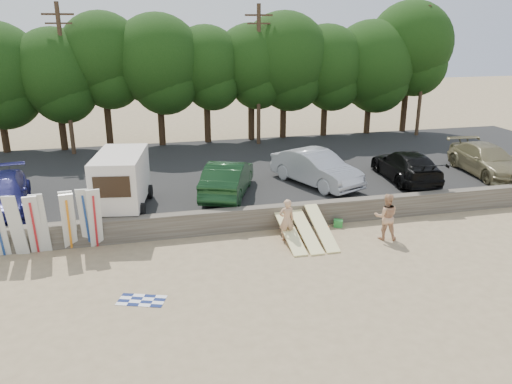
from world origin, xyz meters
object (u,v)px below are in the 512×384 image
beachgoer_b (386,217)px  car_4 (487,160)px  car_0 (1,195)px  box_trailer (121,178)px  car_3 (406,166)px  car_1 (228,178)px  car_2 (316,168)px  beachgoer_a (287,220)px  cooler (338,223)px

beachgoer_b → car_4: bearing=-130.9°
car_0 → box_trailer: bearing=-16.1°
car_3 → beachgoer_b: (-3.81, -5.25, -0.50)m
box_trailer → car_3: (14.26, 0.91, -0.61)m
car_1 → car_2: (4.63, 0.59, 0.03)m
car_0 → beachgoer_b: size_ratio=2.79×
box_trailer → beachgoer_b: bearing=-13.3°
car_2 → car_4: car_2 is taller
car_2 → car_3: car_2 is taller
car_0 → car_3: (19.32, 0.19, -0.02)m
car_2 → car_4: bearing=-25.6°
car_3 → beachgoer_a: car_3 is taller
car_0 → car_3: bearing=-7.4°
car_4 → car_0: bearing=-174.4°
car_0 → car_2: size_ratio=1.04×
car_0 → car_3: 19.32m
car_3 → beachgoer_a: bearing=35.0°
car_4 → car_2: bearing=-177.3°
car_1 → car_4: size_ratio=0.92×
car_2 → beachgoer_a: size_ratio=2.96×
car_3 → car_4: size_ratio=0.98×
car_0 → car_2: car_2 is taller
car_1 → car_2: bearing=-151.4°
car_1 → car_3: size_ratio=0.94×
box_trailer → car_3: bearing=12.9°
car_2 → car_3: (4.80, -0.38, -0.09)m
box_trailer → car_4: box_trailer is taller
car_4 → beachgoer_b: (-8.60, -5.18, -0.51)m
car_0 → beachgoer_a: 12.30m
box_trailer → car_2: bearing=17.1°
box_trailer → car_3: size_ratio=0.78×
car_2 → car_4: size_ratio=0.96×
box_trailer → cooler: size_ratio=10.89×
car_4 → car_3: bearing=-175.5°
car_0 → car_4: 24.11m
beachgoer_a → beachgoer_b: bearing=168.2°
car_4 → cooler: 10.65m
beachgoer_a → beachgoer_b: size_ratio=0.90×
car_1 → cooler: (4.26, -3.39, -1.37)m
box_trailer → cooler: box_trailer is taller
car_1 → car_4: 14.23m
box_trailer → beachgoer_a: bearing=-19.1°
car_1 → cooler: bearing=162.9°
beachgoer_b → box_trailer: bearing=-4.5°
car_0 → car_3: size_ratio=1.02×
car_4 → beachgoer_b: bearing=-143.6°
car_0 → cooler: 14.62m
car_2 → beachgoer_b: size_ratio=2.67×
car_3 → beachgoer_b: size_ratio=2.72×
car_3 → car_4: bearing=-175.4°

